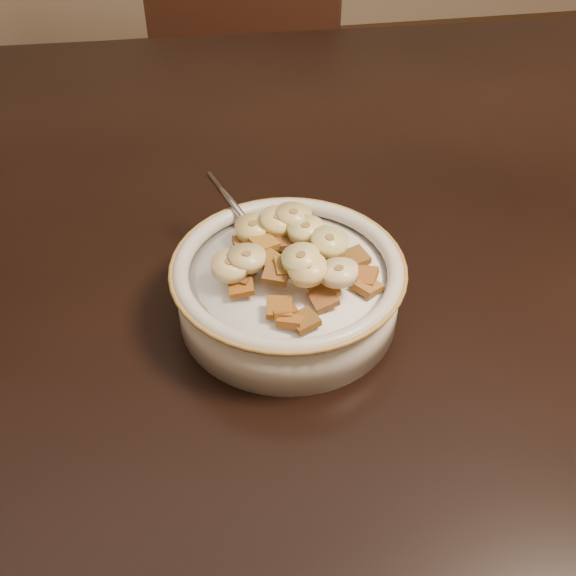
{
  "coord_description": "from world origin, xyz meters",
  "views": [
    {
      "loc": [
        -0.01,
        -0.61,
        1.19
      ],
      "look_at": [
        0.06,
        -0.16,
        0.78
      ],
      "focal_mm": 45.0,
      "sensor_mm": 36.0,
      "label": 1
    }
  ],
  "objects": [
    {
      "name": "cereal_square_0",
      "position": [
        0.08,
        -0.09,
        0.8
      ],
      "size": [
        0.02,
        0.02,
        0.01
      ],
      "primitive_type": "cube",
      "rotation": [
        -0.19,
        0.1,
        1.58
      ],
      "color": "olive",
      "rests_on": "milk"
    },
    {
      "name": "cereal_square_11",
      "position": [
        0.01,
        -0.15,
        0.81
      ],
      "size": [
        0.02,
        0.02,
        0.01
      ],
      "primitive_type": "cube",
      "rotation": [
        -0.23,
        -0.15,
        1.7
      ],
      "color": "brown",
      "rests_on": "milk"
    },
    {
      "name": "cereal_square_15",
      "position": [
        0.05,
        -0.18,
        0.81
      ],
      "size": [
        0.03,
        0.03,
        0.01
      ],
      "primitive_type": "cube",
      "rotation": [
        0.03,
        -0.06,
        1.22
      ],
      "color": "brown",
      "rests_on": "milk"
    },
    {
      "name": "cereal_square_14",
      "position": [
        0.12,
        -0.19,
        0.8
      ],
      "size": [
        0.03,
        0.03,
        0.01
      ],
      "primitive_type": "cube",
      "rotation": [
        0.18,
        0.02,
        2.21
      ],
      "color": "#955931",
      "rests_on": "milk"
    },
    {
      "name": "banana_slice_0",
      "position": [
        0.04,
        -0.11,
        0.81
      ],
      "size": [
        0.04,
        0.04,
        0.01
      ],
      "primitive_type": "cylinder",
      "rotation": [
        -0.1,
        0.04,
        2.47
      ],
      "color": "#D7B46D",
      "rests_on": "milk"
    },
    {
      "name": "cereal_square_23",
      "position": [
        0.05,
        -0.2,
        0.81
      ],
      "size": [
        0.02,
        0.02,
        0.01
      ],
      "primitive_type": "cube",
      "rotation": [
        0.05,
        -0.13,
        1.42
      ],
      "color": "brown",
      "rests_on": "milk"
    },
    {
      "name": "cereal_square_12",
      "position": [
        0.08,
        -0.16,
        0.81
      ],
      "size": [
        0.02,
        0.02,
        0.01
      ],
      "primitive_type": "cube",
      "rotation": [
        -0.06,
        0.04,
        1.71
      ],
      "color": "brown",
      "rests_on": "milk"
    },
    {
      "name": "cereal_square_10",
      "position": [
        0.12,
        -0.15,
        0.8
      ],
      "size": [
        0.03,
        0.03,
        0.01
      ],
      "primitive_type": "cube",
      "rotation": [
        -0.06,
        -0.06,
        1.91
      ],
      "color": "brown",
      "rests_on": "milk"
    },
    {
      "name": "banana_slice_3",
      "position": [
        0.07,
        -0.17,
        0.83
      ],
      "size": [
        0.04,
        0.04,
        0.02
      ],
      "primitive_type": "cylinder",
      "rotation": [
        -0.12,
        -0.09,
        1.18
      ],
      "color": "beige",
      "rests_on": "milk"
    },
    {
      "name": "cereal_square_5",
      "position": [
        0.06,
        -0.13,
        0.81
      ],
      "size": [
        0.02,
        0.02,
        0.01
      ],
      "primitive_type": "cube",
      "rotation": [
        -0.02,
        -0.05,
        3.11
      ],
      "color": "brown",
      "rests_on": "milk"
    },
    {
      "name": "milk",
      "position": [
        0.06,
        -0.16,
        0.8
      ],
      "size": [
        0.16,
        0.16,
        0.0
      ],
      "primitive_type": "cylinder",
      "color": "white",
      "rests_on": "cereal_bowl"
    },
    {
      "name": "cereal_square_20",
      "position": [
        0.02,
        -0.18,
        0.81
      ],
      "size": [
        0.02,
        0.02,
        0.01
      ],
      "primitive_type": "cube",
      "rotation": [
        -0.14,
        -0.14,
        1.56
      ],
      "color": "#955618",
      "rests_on": "milk"
    },
    {
      "name": "cereal_bowl",
      "position": [
        0.06,
        -0.16,
        0.77
      ],
      "size": [
        0.19,
        0.19,
        0.05
      ],
      "primitive_type": "cylinder",
      "color": "silver",
      "rests_on": "table"
    },
    {
      "name": "banana_slice_6",
      "position": [
        0.03,
        -0.16,
        0.82
      ],
      "size": [
        0.04,
        0.04,
        0.01
      ],
      "primitive_type": "cylinder",
      "rotation": [
        0.03,
        0.06,
        1.41
      ],
      "color": "#EACA7C",
      "rests_on": "milk"
    },
    {
      "name": "cereal_square_13",
      "position": [
        0.08,
        -0.19,
        0.81
      ],
      "size": [
        0.03,
        0.03,
        0.01
      ],
      "primitive_type": "cube",
      "rotation": [
        -0.15,
        -0.18,
        1.95
      ],
      "color": "brown",
      "rests_on": "milk"
    },
    {
      "name": "cereal_square_21",
      "position": [
        0.08,
        -0.09,
        0.8
      ],
      "size": [
        0.02,
        0.02,
        0.01
      ],
      "primitive_type": "cube",
      "rotation": [
        0.17,
        -0.0,
        1.47
      ],
      "color": "brown",
      "rests_on": "milk"
    },
    {
      "name": "cereal_square_22",
      "position": [
        0.06,
        -0.22,
        0.8
      ],
      "size": [
        0.03,
        0.03,
        0.01
      ],
      "primitive_type": "cube",
      "rotation": [
        -0.11,
        0.07,
        1.94
      ],
      "color": "brown",
      "rests_on": "milk"
    },
    {
      "name": "cereal_square_7",
      "position": [
        0.05,
        -0.2,
        0.8
      ],
      "size": [
        0.02,
        0.02,
        0.01
      ],
      "primitive_type": "cube",
      "rotation": [
        -0.22,
        0.14,
        0.17
      ],
      "color": "brown",
      "rests_on": "milk"
    },
    {
      "name": "table",
      "position": [
        0.0,
        0.0,
        0.73
      ],
      "size": [
        1.43,
        0.95,
        0.04
      ],
      "primitive_type": "cube",
      "rotation": [
        0.0,
        0.0,
        -0.04
      ],
      "color": "black",
      "rests_on": "floor"
    },
    {
      "name": "chair",
      "position": [
        0.12,
        0.67,
        0.45
      ],
      "size": [
        0.51,
        0.51,
        0.91
      ],
      "primitive_type": "cube",
      "rotation": [
        0.0,
        0.0,
        -0.34
      ],
      "color": "black",
      "rests_on": "floor"
    },
    {
      "name": "banana_slice_1",
      "position": [
        0.06,
        -0.11,
        0.82
      ],
      "size": [
        0.04,
        0.04,
        0.01
      ],
      "primitive_type": "cylinder",
      "rotation": [
        -0.1,
        -0.1,
        2.87
      ],
      "color": "#FFE98A",
      "rests_on": "milk"
    },
    {
      "name": "banana_slice_7",
      "position": [
        0.01,
        -0.16,
        0.82
      ],
      "size": [
        0.04,
        0.04,
        0.01
      ],
      "primitive_type": "cylinder",
      "rotation": [
        -0.06,
        -0.1,
        2.54
      ],
      "color": "#F5D995",
      "rests_on": "milk"
    },
    {
      "name": "banana_slice_5",
      "position": [
        0.1,
        -0.16,
        0.83
      ],
      "size": [
        0.04,
        0.04,
        0.02
      ],
      "primitive_type": "cylinder",
      "rotation": [
        0.11,
        -0.1,
        1.73
      ],
      "color": "#CBC37C",
      "rests_on": "milk"
    },
    {
      "name": "cereal_square_2",
      "position": [
        0.12,
        -0.18,
        0.8
      ],
      "size": [
        0.03,
        0.03,
        0.01
      ],
      "primitive_type": "cube",
      "rotation": [
        -0.14,
        0.17,
        2.64
      ],
      "color": "brown",
      "rests_on": "milk"
    },
    {
      "name": "cereal_square_19",
      "position": [
        0.02,
        -0.15,
        0.81
      ],
      "size": [
        0.03,
        0.03,
        0.01
      ],
      "primitive_type": "cube",
      "rotation": [
        0.03,
        0.02,
        0.77
      ],
      "color": "brown",
      "rests_on": "milk"
    },
    {
      "name": "banana_slice_4",
      "position": [
        0.07,
        -0.19,
        0.82
      ],
      "size": [
        0.04,
        0.04,
        0.02
      ],
      "primitive_type": "cylinder",
      "rotation": [
        -0.14,
        0.14,
        2.65
      ],
      "color": "#DCC484",
      "rests_on": "milk"
    },
    {
      "name": "cereal_square_3",
      "position": [
        0.02,
        -0.17,
        0.81
      ],
      "size": [
        0.03,
        0.03,
        0.01
      ],
      "primitive_type": "cube",
      "rotation": [
        -0.03,
        0.02,
        2.56
      ],
      "color": "brown",
      "rests_on": "milk"
    },
    {
      "name": "banana_slice_2",
      "position": [
        0.1,
        -0.19,
        0.82
      ],
      "size": [
        0.04,
        0.04,
        0.02
      ],
      "primitive_type": "cylinder",
      "rotation": [
        0.08,
        0.12,
        2.78
      ],
      "color": "#F8E3A1",
      "rests_on": "milk"
    },
    {
      "name": "banana_slice_8",
      "position": [
        0.07,
        -0.11,
        0.82
      ],
      "size": [
        0.04,
        0.04,
        0.01
      ],
      "primitive_type": "cylinder",
      "rotation": [
        0.07,
        0.04,
        1.08
      ],
      "color": "#D5C47E",
      "rests_on": "milk"
    },
    {
      "name": "cereal_square_9",
      "position": [
        0.04,
        -0.13,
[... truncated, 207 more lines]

